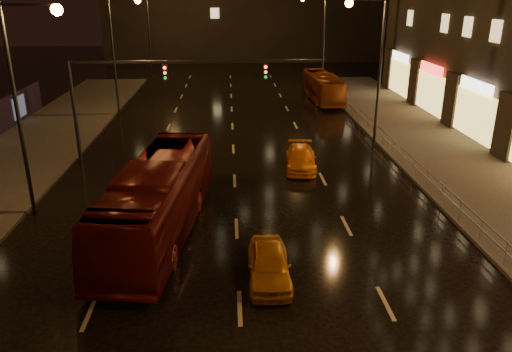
# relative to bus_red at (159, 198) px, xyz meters

# --- Properties ---
(ground) EXTENTS (140.00, 140.00, 0.00)m
(ground) POSITION_rel_bus_red_xyz_m (3.35, 10.14, -1.64)
(ground) COLOR black
(ground) RESTS_ON ground
(sidewalk_right) EXTENTS (7.00, 70.00, 0.15)m
(sidewalk_right) POSITION_rel_bus_red_xyz_m (16.85, 5.14, -1.56)
(sidewalk_right) COLOR #38332D
(sidewalk_right) RESTS_ON ground
(traffic_signal) EXTENTS (15.31, 0.32, 6.20)m
(traffic_signal) POSITION_rel_bus_red_xyz_m (-1.71, 10.14, 3.10)
(traffic_signal) COLOR black
(traffic_signal) RESTS_ON ground
(railing_right) EXTENTS (0.05, 56.00, 1.00)m
(railing_right) POSITION_rel_bus_red_xyz_m (13.55, 8.14, -0.74)
(railing_right) COLOR #99999E
(railing_right) RESTS_ON sidewalk_right
(bus_red) EXTENTS (4.22, 12.00, 3.27)m
(bus_red) POSITION_rel_bus_red_xyz_m (0.00, 0.00, 0.00)
(bus_red) COLOR #570D0C
(bus_red) RESTS_ON ground
(bus_curb) EXTENTS (2.58, 9.56, 2.64)m
(bus_curb) POSITION_rel_bus_red_xyz_m (12.12, 27.36, -0.32)
(bus_curb) COLOR #85350D
(bus_curb) RESTS_ON ground
(taxi_near) EXTENTS (1.58, 3.80, 1.29)m
(taxi_near) POSITION_rel_bus_red_xyz_m (4.47, -4.16, -0.99)
(taxi_near) COLOR orange
(taxi_near) RESTS_ON ground
(taxi_far) EXTENTS (2.19, 4.43, 1.24)m
(taxi_far) POSITION_rel_bus_red_xyz_m (7.35, 8.03, -1.02)
(taxi_far) COLOR orange
(taxi_far) RESTS_ON ground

